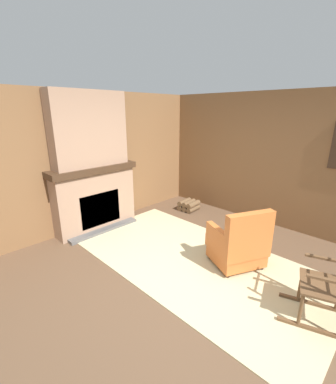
{
  "coord_description": "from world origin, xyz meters",
  "views": [
    {
      "loc": [
        1.83,
        -2.3,
        2.19
      ],
      "look_at": [
        -1.01,
        0.59,
        0.9
      ],
      "focal_mm": 24.0,
      "sensor_mm": 36.0,
      "label": 1
    }
  ],
  "objects": [
    {
      "name": "rocking_chair",
      "position": [
        1.45,
        0.48,
        0.4
      ],
      "size": [
        0.91,
        0.7,
        1.15
      ],
      "rotation": [
        0.0,
        0.0,
        3.47
      ],
      "color": "brown",
      "rests_on": "ground"
    },
    {
      "name": "armchair",
      "position": [
        0.25,
        0.75,
        0.35
      ],
      "size": [
        0.87,
        0.91,
        0.92
      ],
      "rotation": [
        0.0,
        0.0,
        2.69
      ],
      "color": "#C6662D",
      "rests_on": "ground"
    },
    {
      "name": "storage_case",
      "position": [
        -2.41,
        0.55,
        1.3
      ],
      "size": [
        0.17,
        0.21,
        0.15
      ],
      "color": "black",
      "rests_on": "fireplace_hearth"
    },
    {
      "name": "chimney_breast",
      "position": [
        -2.37,
        0.0,
        1.88
      ],
      "size": [
        0.31,
        1.36,
        1.3
      ],
      "color": "#9E7A60",
      "rests_on": "fireplace_hearth"
    },
    {
      "name": "oil_lamp_vase",
      "position": [
        -2.41,
        -0.41,
        1.33
      ],
      "size": [
        0.12,
        0.12,
        0.3
      ],
      "color": "#B24C42",
      "rests_on": "fireplace_hearth"
    },
    {
      "name": "fireplace_hearth",
      "position": [
        -2.36,
        0.0,
        0.61
      ],
      "size": [
        0.56,
        1.65,
        1.23
      ],
      "color": "#9E7A60",
      "rests_on": "ground"
    },
    {
      "name": "wood_panel_wall_left",
      "position": [
        -2.58,
        0.0,
        1.27
      ],
      "size": [
        0.06,
        5.7,
        2.55
      ],
      "color": "brown",
      "rests_on": "ground"
    },
    {
      "name": "firewood_stack",
      "position": [
        -1.7,
        1.96,
        0.11
      ],
      "size": [
        0.4,
        0.43,
        0.23
      ],
      "rotation": [
        0.0,
        0.0,
        0.08
      ],
      "color": "brown",
      "rests_on": "ground"
    },
    {
      "name": "area_rug",
      "position": [
        -0.31,
        0.42,
        0.01
      ],
      "size": [
        3.95,
        2.03,
        0.01
      ],
      "color": "#C6B789",
      "rests_on": "ground"
    },
    {
      "name": "ground_plane",
      "position": [
        0.0,
        0.0,
        0.0
      ],
      "size": [
        14.0,
        14.0,
        0.0
      ],
      "primitive_type": "plane",
      "color": "brown"
    },
    {
      "name": "decorative_plate_on_mantel",
      "position": [
        -2.43,
        -0.05,
        1.35
      ],
      "size": [
        0.07,
        0.25,
        0.25
      ],
      "color": "#336093",
      "rests_on": "fireplace_hearth"
    },
    {
      "name": "wood_panel_wall_back",
      "position": [
        0.02,
        2.58,
        1.28
      ],
      "size": [
        5.7,
        0.09,
        2.55
      ],
      "color": "brown",
      "rests_on": "ground"
    }
  ]
}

